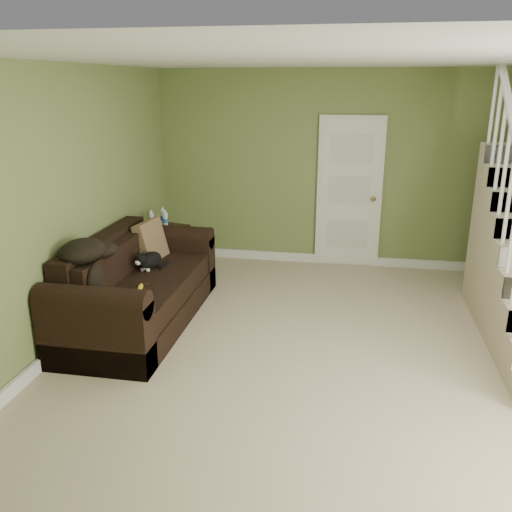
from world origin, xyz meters
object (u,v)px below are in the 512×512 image
at_px(sofa, 136,290).
at_px(side_table, 162,252).
at_px(cat, 149,261).
at_px(banana, 140,287).

bearing_deg(sofa, side_table, 98.84).
xyz_separation_m(sofa, side_table, (-0.21, 1.36, -0.01)).
xyz_separation_m(sofa, cat, (0.05, 0.27, 0.24)).
bearing_deg(side_table, cat, -76.29).
height_order(side_table, cat, side_table).
distance_m(sofa, banana, 0.41).
xyz_separation_m(side_table, cat, (0.27, -1.09, 0.25)).
height_order(sofa, cat, sofa).
distance_m(cat, banana, 0.61).
bearing_deg(banana, cat, 90.30).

